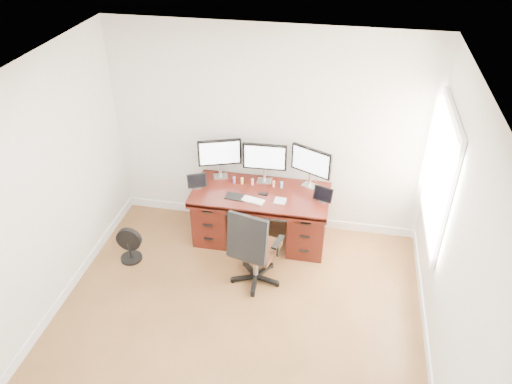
% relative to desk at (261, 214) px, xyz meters
% --- Properties ---
extents(ground, '(4.50, 4.50, 0.00)m').
position_rel_desk_xyz_m(ground, '(0.00, -1.83, -0.40)').
color(ground, brown).
rests_on(ground, ground).
extents(back_wall, '(4.00, 0.10, 2.70)m').
position_rel_desk_xyz_m(back_wall, '(0.00, 0.42, 0.95)').
color(back_wall, silver).
rests_on(back_wall, ground).
extents(right_wall, '(0.10, 4.50, 2.70)m').
position_rel_desk_xyz_m(right_wall, '(2.00, -1.72, 0.95)').
color(right_wall, silver).
rests_on(right_wall, ground).
extents(desk, '(1.70, 0.80, 0.75)m').
position_rel_desk_xyz_m(desk, '(0.00, 0.00, 0.00)').
color(desk, '#40120C').
rests_on(desk, ground).
extents(office_chair, '(0.68, 0.68, 1.06)m').
position_rel_desk_xyz_m(office_chair, '(0.07, -0.83, -0.05)').
color(office_chair, black).
rests_on(office_chair, ground).
extents(floor_fan, '(0.31, 0.27, 0.46)m').
position_rel_desk_xyz_m(floor_fan, '(-1.52, -0.72, -0.18)').
color(floor_fan, black).
rests_on(floor_fan, ground).
extents(monitor_left, '(0.53, 0.22, 0.53)m').
position_rel_desk_xyz_m(monitor_left, '(-0.58, 0.24, 0.68)').
color(monitor_left, silver).
rests_on(monitor_left, desk).
extents(monitor_center, '(0.55, 0.15, 0.53)m').
position_rel_desk_xyz_m(monitor_center, '(0.00, 0.24, 0.68)').
color(monitor_center, silver).
rests_on(monitor_center, desk).
extents(monitor_right, '(0.51, 0.27, 0.53)m').
position_rel_desk_xyz_m(monitor_right, '(0.58, 0.24, 0.68)').
color(monitor_right, silver).
rests_on(monitor_right, desk).
extents(tablet_left, '(0.25, 0.16, 0.19)m').
position_rel_desk_xyz_m(tablet_left, '(-0.80, -0.08, 0.43)').
color(tablet_left, silver).
rests_on(tablet_left, desk).
extents(tablet_right, '(0.25, 0.14, 0.19)m').
position_rel_desk_xyz_m(tablet_right, '(0.77, -0.08, 0.43)').
color(tablet_right, silver).
rests_on(tablet_right, desk).
extents(keyboard, '(0.29, 0.18, 0.01)m').
position_rel_desk_xyz_m(keyboard, '(-0.05, -0.23, 0.36)').
color(keyboard, white).
rests_on(keyboard, desk).
extents(trackpad, '(0.15, 0.15, 0.01)m').
position_rel_desk_xyz_m(trackpad, '(0.27, -0.17, 0.35)').
color(trackpad, silver).
rests_on(trackpad, desk).
extents(drawing_tablet, '(0.26, 0.18, 0.01)m').
position_rel_desk_xyz_m(drawing_tablet, '(-0.28, -0.19, 0.35)').
color(drawing_tablet, black).
rests_on(drawing_tablet, desk).
extents(phone, '(0.12, 0.06, 0.01)m').
position_rel_desk_xyz_m(phone, '(0.04, -0.06, 0.35)').
color(phone, black).
rests_on(phone, desk).
extents(figurine_purple, '(0.04, 0.04, 0.10)m').
position_rel_desk_xyz_m(figurine_purple, '(-0.37, 0.12, 0.40)').
color(figurine_purple, '#8F56CF').
rests_on(figurine_purple, desk).
extents(figurine_orange, '(0.04, 0.04, 0.10)m').
position_rel_desk_xyz_m(figurine_orange, '(-0.27, 0.12, 0.40)').
color(figurine_orange, '#F9C656').
rests_on(figurine_orange, desk).
extents(figurine_pink, '(0.04, 0.04, 0.10)m').
position_rel_desk_xyz_m(figurine_pink, '(-0.13, 0.12, 0.40)').
color(figurine_pink, pink).
rests_on(figurine_pink, desk).
extents(figurine_brown, '(0.04, 0.04, 0.10)m').
position_rel_desk_xyz_m(figurine_brown, '(0.14, 0.12, 0.40)').
color(figurine_brown, '#926347').
rests_on(figurine_brown, desk).
extents(figurine_blue, '(0.04, 0.04, 0.10)m').
position_rel_desk_xyz_m(figurine_blue, '(0.24, 0.12, 0.40)').
color(figurine_blue, '#678EE4').
rests_on(figurine_blue, desk).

